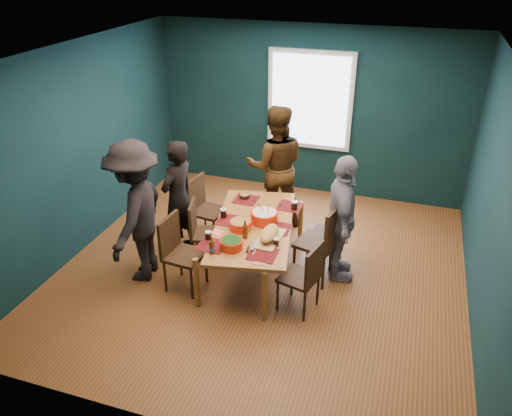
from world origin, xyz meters
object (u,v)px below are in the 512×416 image
Objects in this scene: dining_table at (253,229)px; chair_right_far at (331,230)px; chair_right_mid at (325,238)px; person_near_left at (136,212)px; person_right at (341,220)px; chair_left_far at (203,204)px; chair_left_near at (178,248)px; chair_right_near at (306,274)px; cutting_board at (269,235)px; person_back at (276,166)px; person_far_left at (178,198)px; bowl_salad at (240,225)px; bowl_herbs at (232,244)px; chair_left_mid at (200,228)px; bowl_dumpling at (264,216)px.

chair_right_far reaches higher than dining_table.
person_near_left reaches higher than chair_right_mid.
chair_right_far is 0.52× the size of person_right.
chair_left_near reaches higher than chair_left_far.
chair_right_far is 0.97× the size of chair_right_near.
dining_table is 3.05× the size of cutting_board.
chair_left_near is 2.05m from person_back.
chair_right_far is 0.53× the size of person_far_left.
person_right is at bearing 2.15° from dining_table.
chair_left_near is 1.96m from chair_right_far.
chair_left_far is 1.50m from cutting_board.
chair_left_far reaches higher than bowl_salad.
bowl_herbs is 0.40× the size of cutting_board.
bowl_salad is at bearing 83.18° from person_far_left.
person_near_left is (-0.39, -1.06, 0.36)m from chair_left_far.
dining_table is at bearing 76.57° from person_back.
chair_left_mid is 2.54× the size of bowl_dumpling.
chair_left_near is 1.44× the size of cutting_board.
person_far_left is at bearing 75.87° from person_right.
chair_right_near is at bearing -24.64° from cutting_board.
chair_right_near is at bearing -35.85° from chair_left_mid.
bowl_salad is at bearing -149.79° from chair_right_mid.
person_right is at bearing -46.50° from chair_right_far.
chair_right_near reaches higher than chair_left_mid.
person_far_left is at bearing 172.59° from chair_right_near.
bowl_salad is (0.65, 0.39, 0.21)m from chair_left_near.
chair_right_mid reaches higher than bowl_salad.
chair_right_mid is 0.72m from cutting_board.
chair_right_mid is 1.18m from bowl_herbs.
person_back reaches higher than chair_right_mid.
bowl_herbs is (-0.95, -1.08, 0.27)m from chair_right_far.
bowl_herbs is at bearing 2.14° from chair_left_near.
cutting_board is at bearing 109.11° from person_right.
cutting_board is (1.60, 0.21, -0.13)m from person_near_left.
person_far_left is (-1.88, 0.74, 0.28)m from chair_right_near.
person_near_left reaches higher than bowl_herbs.
chair_right_near is (0.78, -0.54, -0.12)m from dining_table.
chair_left_near is at bearing -156.08° from dining_table.
chair_left_far is 1.11m from bowl_salad.
chair_left_mid is at bearing 47.06° from person_back.
chair_left_mid is 0.87m from person_near_left.
person_far_left is (-1.10, 0.20, 0.16)m from dining_table.
chair_left_far is 2.05m from chair_right_near.
dining_table is at bearing 51.39° from bowl_salad.
bowl_dumpling is at bearing 118.00° from cutting_board.
chair_right_mid is 0.57× the size of person_back.
person_near_left reaches higher than person_right.
bowl_dumpling is at bearing 35.01° from dining_table.
bowl_herbs is (-0.93, -0.70, 0.16)m from chair_right_mid.
chair_left_near reaches higher than bowl_herbs.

